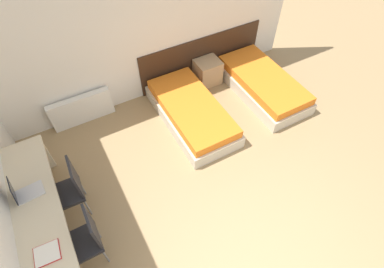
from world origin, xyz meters
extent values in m
cube|color=white|center=(0.00, 3.77, 1.35)|extent=(5.92, 0.05, 2.70)
cube|color=#382316|center=(1.13, 3.73, 0.43)|extent=(2.55, 0.03, 0.86)
cube|color=beige|center=(0.37, 2.75, 0.12)|extent=(0.93, 1.90, 0.23)
cube|color=orange|center=(0.37, 2.75, 0.31)|extent=(0.85, 1.82, 0.16)
cube|color=beige|center=(1.90, 2.75, 0.12)|extent=(0.93, 1.90, 0.23)
cube|color=orange|center=(1.90, 2.75, 0.31)|extent=(0.85, 1.82, 0.16)
cube|color=tan|center=(1.13, 3.50, 0.24)|extent=(0.46, 0.40, 0.49)
cube|color=silver|center=(-1.28, 3.65, 0.27)|extent=(1.05, 0.12, 0.53)
cube|color=beige|center=(-2.19, 1.68, 0.70)|extent=(0.53, 2.54, 0.04)
cube|color=beige|center=(-2.19, 2.93, 0.34)|extent=(0.48, 0.04, 0.69)
cube|color=#232328|center=(-1.88, 2.05, 0.43)|extent=(0.43, 0.43, 0.05)
cube|color=#232328|center=(-1.69, 2.04, 0.70)|extent=(0.05, 0.37, 0.49)
cylinder|color=slate|center=(-2.06, 1.88, 0.20)|extent=(0.02, 0.02, 0.40)
cylinder|color=slate|center=(-2.05, 2.23, 0.20)|extent=(0.02, 0.02, 0.40)
cylinder|color=slate|center=(-1.71, 1.87, 0.20)|extent=(0.02, 0.02, 0.40)
cylinder|color=slate|center=(-1.70, 2.22, 0.20)|extent=(0.02, 0.02, 0.40)
cube|color=#232328|center=(-1.88, 1.31, 0.43)|extent=(0.41, 0.41, 0.05)
cube|color=#232328|center=(-1.69, 1.31, 0.70)|extent=(0.03, 0.37, 0.49)
cylinder|color=slate|center=(-2.05, 1.48, 0.20)|extent=(0.02, 0.02, 0.40)
cylinder|color=slate|center=(-1.70, 1.13, 0.20)|extent=(0.02, 0.02, 0.40)
cylinder|color=slate|center=(-1.70, 1.48, 0.20)|extent=(0.02, 0.02, 0.40)
cube|color=silver|center=(-2.21, 2.07, 0.73)|extent=(0.32, 0.24, 0.02)
cube|color=black|center=(-2.34, 2.06, 0.89)|extent=(0.07, 0.22, 0.31)
cube|color=#B21E1E|center=(-2.19, 1.24, 0.73)|extent=(0.28, 0.25, 0.01)
cube|color=white|center=(-2.19, 1.24, 0.74)|extent=(0.26, 0.24, 0.01)
camera|label=1|loc=(-1.35, -0.39, 3.94)|focal=28.00mm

